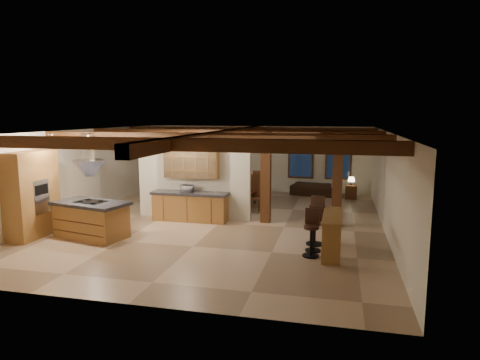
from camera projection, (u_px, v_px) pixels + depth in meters
The scene contains 23 objects.
ground at pixel (219, 223), 13.51m from camera, with size 12.00×12.00×0.00m, color #CDAB88.
room_walls at pixel (219, 167), 13.24m from camera, with size 12.00×12.00×12.00m.
ceiling_beams at pixel (219, 136), 13.09m from camera, with size 10.00×12.00×0.28m.
timber_posts at pixel (301, 168), 13.16m from camera, with size 2.50×0.30×2.90m.
partition_wall at pixel (194, 185), 14.05m from camera, with size 3.80×0.18×2.20m, color silver.
pantry_cabinet at pixel (32, 195), 11.88m from camera, with size 0.67×1.60×2.40m.
back_counter at pixel (190, 206), 13.77m from camera, with size 2.50×0.66×0.94m.
upper_display_cabinet at pixel (192, 163), 13.75m from camera, with size 1.80×0.36×0.95m.
range_hood at pixel (89, 174), 11.69m from camera, with size 1.10×1.10×1.40m.
back_windows at pixel (319, 159), 18.36m from camera, with size 2.70×0.07×1.70m.
framed_art at pixel (223, 153), 19.30m from camera, with size 0.65×0.05×0.85m.
recessed_cans at pixel (111, 134), 11.78m from camera, with size 3.16×2.46×0.03m.
kitchen_island at pixel (91, 219), 11.89m from camera, with size 2.26×1.54×1.03m.
dining_table at pixel (236, 198), 15.86m from camera, with size 1.98×1.11×0.70m, color #3F1A0F.
sofa at pixel (314, 189), 18.16m from camera, with size 1.98×0.77×0.58m, color black.
microwave at pixel (187, 189), 13.70m from camera, with size 0.40×0.27×0.22m, color #AFAFB3.
bar_counter at pixel (332, 227), 10.46m from camera, with size 0.48×1.88×0.98m.
side_table at pixel (351, 192), 17.38m from camera, with size 0.45×0.45×0.56m, color #3D230F.
table_lamp at pixel (351, 179), 17.30m from camera, with size 0.29×0.29×0.34m.
bar_stool_a at pixel (311, 233), 10.29m from camera, with size 0.40×0.40×1.15m.
bar_stool_b at pixel (314, 228), 10.71m from camera, with size 0.41×0.42×1.13m.
bar_stool_c at pixel (316, 220), 11.23m from camera, with size 0.47×0.48×1.27m.
dining_chairs at pixel (236, 189), 15.81m from camera, with size 2.10×2.10×1.31m.
Camera 1 is at (3.64, -12.65, 3.40)m, focal length 32.00 mm.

